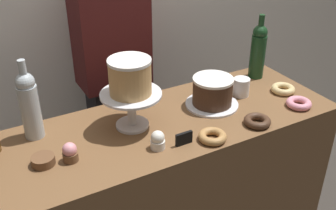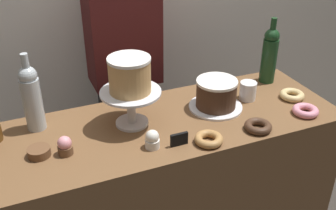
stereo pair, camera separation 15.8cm
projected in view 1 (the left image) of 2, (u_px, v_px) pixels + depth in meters
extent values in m
cube|color=brown|center=(168.00, 203.00, 1.92)|extent=(1.49, 0.54, 0.92)
cylinder|color=silver|center=(132.00, 125.00, 1.66)|extent=(0.14, 0.14, 0.01)
cylinder|color=silver|center=(132.00, 110.00, 1.62)|extent=(0.04, 0.04, 0.13)
cylinder|color=silver|center=(131.00, 94.00, 1.59)|extent=(0.25, 0.25, 0.01)
cylinder|color=tan|center=(130.00, 78.00, 1.55)|extent=(0.17, 0.17, 0.13)
cylinder|color=white|center=(129.00, 61.00, 1.52)|extent=(0.17, 0.17, 0.01)
cylinder|color=white|center=(212.00, 104.00, 1.81)|extent=(0.24, 0.24, 0.01)
cylinder|color=#3D2619|center=(212.00, 92.00, 1.78)|extent=(0.18, 0.18, 0.11)
cylinder|color=white|center=(213.00, 79.00, 1.75)|extent=(0.18, 0.18, 0.01)
cylinder|color=#B2BCC1|center=(31.00, 112.00, 1.54)|extent=(0.08, 0.08, 0.22)
sphere|color=#B2BCC1|center=(25.00, 82.00, 1.48)|extent=(0.07, 0.07, 0.07)
cylinder|color=#B2BCC1|center=(23.00, 70.00, 1.46)|extent=(0.03, 0.03, 0.08)
cylinder|color=#193D1E|center=(257.00, 57.00, 2.02)|extent=(0.08, 0.08, 0.22)
sphere|color=#193D1E|center=(260.00, 32.00, 1.96)|extent=(0.07, 0.07, 0.07)
cylinder|color=#193D1E|center=(261.00, 22.00, 1.93)|extent=(0.03, 0.03, 0.08)
cylinder|color=brown|center=(71.00, 157.00, 1.45)|extent=(0.06, 0.06, 0.03)
sphere|color=pink|center=(70.00, 149.00, 1.44)|extent=(0.05, 0.05, 0.05)
cylinder|color=white|center=(158.00, 144.00, 1.52)|extent=(0.06, 0.06, 0.03)
sphere|color=white|center=(158.00, 137.00, 1.50)|extent=(0.05, 0.05, 0.05)
torus|color=pink|center=(299.00, 103.00, 1.79)|extent=(0.11, 0.11, 0.03)
torus|color=#E0C17F|center=(283.00, 89.00, 1.92)|extent=(0.11, 0.11, 0.03)
torus|color=#472D1E|center=(257.00, 121.00, 1.66)|extent=(0.11, 0.11, 0.03)
torus|color=#B27F47|center=(212.00, 136.00, 1.57)|extent=(0.11, 0.11, 0.03)
cylinder|color=brown|center=(44.00, 163.00, 1.44)|extent=(0.08, 0.08, 0.01)
cylinder|color=brown|center=(43.00, 160.00, 1.43)|extent=(0.08, 0.08, 0.01)
cylinder|color=brown|center=(43.00, 158.00, 1.43)|extent=(0.08, 0.08, 0.01)
cube|color=black|center=(184.00, 139.00, 1.54)|extent=(0.07, 0.01, 0.05)
cylinder|color=white|center=(241.00, 87.00, 1.88)|extent=(0.08, 0.08, 0.08)
cube|color=black|center=(119.00, 147.00, 2.38)|extent=(0.28, 0.18, 0.85)
cube|color=#4C1919|center=(111.00, 34.00, 2.03)|extent=(0.36, 0.22, 0.55)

